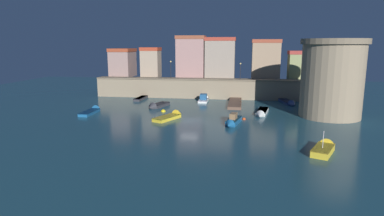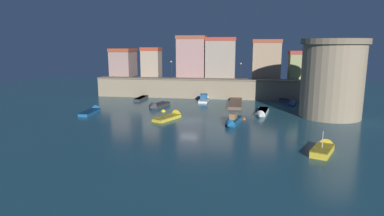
{
  "view_description": "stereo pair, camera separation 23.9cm",
  "coord_description": "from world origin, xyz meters",
  "px_view_note": "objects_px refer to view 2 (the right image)",
  "views": [
    {
      "loc": [
        7.34,
        -45.83,
        10.9
      ],
      "look_at": [
        0.0,
        2.9,
        1.31
      ],
      "focal_mm": 30.83,
      "sensor_mm": 36.0,
      "label": 1
    },
    {
      "loc": [
        7.57,
        -45.8,
        10.9
      ],
      "look_at": [
        0.0,
        2.9,
        1.31
      ],
      "focal_mm": 30.83,
      "sensor_mm": 36.0,
      "label": 2
    }
  ],
  "objects_px": {
    "quay_lamp_1": "(241,68)",
    "quay_lamp_0": "(171,67)",
    "moored_boat_4": "(324,148)",
    "moored_boat_7": "(93,111)",
    "moored_boat_0": "(157,106)",
    "mooring_buoy_0": "(244,119)",
    "moored_boat_2": "(232,121)",
    "fortress_tower": "(332,78)",
    "moored_boat_8": "(144,97)",
    "moored_boat_5": "(204,99)",
    "moored_boat_6": "(262,113)",
    "mooring_buoy_1": "(163,112)",
    "moored_boat_3": "(289,102)",
    "moored_boat_1": "(172,116)"
  },
  "relations": [
    {
      "from": "moored_boat_0",
      "to": "moored_boat_4",
      "type": "height_order",
      "value": "moored_boat_4"
    },
    {
      "from": "moored_boat_6",
      "to": "mooring_buoy_1",
      "type": "height_order",
      "value": "moored_boat_6"
    },
    {
      "from": "moored_boat_3",
      "to": "mooring_buoy_1",
      "type": "relative_size",
      "value": 9.22
    },
    {
      "from": "moored_boat_0",
      "to": "moored_boat_7",
      "type": "bearing_deg",
      "value": -40.58
    },
    {
      "from": "moored_boat_4",
      "to": "moored_boat_7",
      "type": "xyz_separation_m",
      "value": [
        -32.38,
        15.22,
        -0.11
      ]
    },
    {
      "from": "mooring_buoy_1",
      "to": "quay_lamp_1",
      "type": "bearing_deg",
      "value": 50.59
    },
    {
      "from": "moored_boat_3",
      "to": "moored_boat_4",
      "type": "distance_m",
      "value": 27.95
    },
    {
      "from": "moored_boat_2",
      "to": "moored_boat_6",
      "type": "distance_m",
      "value": 8.56
    },
    {
      "from": "moored_boat_6",
      "to": "moored_boat_8",
      "type": "height_order",
      "value": "moored_boat_6"
    },
    {
      "from": "quay_lamp_0",
      "to": "moored_boat_8",
      "type": "xyz_separation_m",
      "value": [
        -5.26,
        -2.32,
        -6.07
      ]
    },
    {
      "from": "mooring_buoy_0",
      "to": "moored_boat_4",
      "type": "bearing_deg",
      "value": -59.4
    },
    {
      "from": "fortress_tower",
      "to": "moored_boat_0",
      "type": "distance_m",
      "value": 28.65
    },
    {
      "from": "moored_boat_3",
      "to": "moored_boat_8",
      "type": "bearing_deg",
      "value": -106.72
    },
    {
      "from": "moored_boat_1",
      "to": "moored_boat_8",
      "type": "distance_m",
      "value": 19.55
    },
    {
      "from": "moored_boat_8",
      "to": "mooring_buoy_0",
      "type": "height_order",
      "value": "moored_boat_8"
    },
    {
      "from": "quay_lamp_1",
      "to": "moored_boat_5",
      "type": "relative_size",
      "value": 0.6
    },
    {
      "from": "moored_boat_5",
      "to": "quay_lamp_0",
      "type": "bearing_deg",
      "value": 64.27
    },
    {
      "from": "quay_lamp_1",
      "to": "moored_boat_6",
      "type": "bearing_deg",
      "value": -76.39
    },
    {
      "from": "moored_boat_4",
      "to": "mooring_buoy_1",
      "type": "bearing_deg",
      "value": 74.5
    },
    {
      "from": "moored_boat_2",
      "to": "moored_boat_3",
      "type": "bearing_deg",
      "value": 163.41
    },
    {
      "from": "quay_lamp_0",
      "to": "moored_boat_4",
      "type": "height_order",
      "value": "quay_lamp_0"
    },
    {
      "from": "moored_boat_7",
      "to": "moored_boat_8",
      "type": "distance_m",
      "value": 15.41
    },
    {
      "from": "moored_boat_7",
      "to": "moored_boat_4",
      "type": "bearing_deg",
      "value": -115.36
    },
    {
      "from": "moored_boat_2",
      "to": "moored_boat_3",
      "type": "relative_size",
      "value": 0.79
    },
    {
      "from": "moored_boat_4",
      "to": "moored_boat_8",
      "type": "bearing_deg",
      "value": 67.28
    },
    {
      "from": "moored_boat_6",
      "to": "moored_boat_7",
      "type": "relative_size",
      "value": 1.16
    },
    {
      "from": "fortress_tower",
      "to": "quay_lamp_0",
      "type": "height_order",
      "value": "fortress_tower"
    },
    {
      "from": "moored_boat_7",
      "to": "moored_boat_8",
      "type": "bearing_deg",
      "value": -15.35
    },
    {
      "from": "fortress_tower",
      "to": "moored_boat_2",
      "type": "xyz_separation_m",
      "value": [
        -14.4,
        -7.21,
        -5.42
      ]
    },
    {
      "from": "moored_boat_1",
      "to": "moored_boat_4",
      "type": "distance_m",
      "value": 22.86
    },
    {
      "from": "quay_lamp_1",
      "to": "quay_lamp_0",
      "type": "bearing_deg",
      "value": 180.0
    },
    {
      "from": "moored_boat_2",
      "to": "moored_boat_5",
      "type": "bearing_deg",
      "value": -149.62
    },
    {
      "from": "moored_boat_8",
      "to": "moored_boat_6",
      "type": "bearing_deg",
      "value": -115.0
    },
    {
      "from": "moored_boat_5",
      "to": "quay_lamp_1",
      "type": "bearing_deg",
      "value": -63.69
    },
    {
      "from": "mooring_buoy_0",
      "to": "moored_boat_8",
      "type": "bearing_deg",
      "value": 141.07
    },
    {
      "from": "mooring_buoy_0",
      "to": "moored_boat_2",
      "type": "bearing_deg",
      "value": -114.4
    },
    {
      "from": "moored_boat_2",
      "to": "mooring_buoy_0",
      "type": "bearing_deg",
      "value": 167.84
    },
    {
      "from": "moored_boat_6",
      "to": "moored_boat_1",
      "type": "bearing_deg",
      "value": -61.16
    },
    {
      "from": "moored_boat_6",
      "to": "moored_boat_7",
      "type": "distance_m",
      "value": 27.12
    },
    {
      "from": "quay_lamp_1",
      "to": "moored_boat_8",
      "type": "bearing_deg",
      "value": -173.2
    },
    {
      "from": "moored_boat_8",
      "to": "fortress_tower",
      "type": "bearing_deg",
      "value": -107.49
    },
    {
      "from": "moored_boat_3",
      "to": "moored_boat_8",
      "type": "xyz_separation_m",
      "value": [
        -28.37,
        2.13,
        -0.02
      ]
    },
    {
      "from": "moored_boat_7",
      "to": "mooring_buoy_1",
      "type": "distance_m",
      "value": 11.4
    },
    {
      "from": "moored_boat_1",
      "to": "moored_boat_5",
      "type": "bearing_deg",
      "value": 14.4
    },
    {
      "from": "moored_boat_6",
      "to": "moored_boat_5",
      "type": "bearing_deg",
      "value": -127.52
    },
    {
      "from": "moored_boat_4",
      "to": "quay_lamp_1",
      "type": "bearing_deg",
      "value": 39.39
    },
    {
      "from": "fortress_tower",
      "to": "mooring_buoy_1",
      "type": "height_order",
      "value": "fortress_tower"
    },
    {
      "from": "moored_boat_3",
      "to": "moored_boat_6",
      "type": "xyz_separation_m",
      "value": [
        -5.4,
        -10.25,
        -0.01
      ]
    },
    {
      "from": "quay_lamp_0",
      "to": "mooring_buoy_1",
      "type": "distance_m",
      "value": 16.33
    },
    {
      "from": "moored_boat_3",
      "to": "moored_boat_1",
      "type": "bearing_deg",
      "value": -63.99
    }
  ]
}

